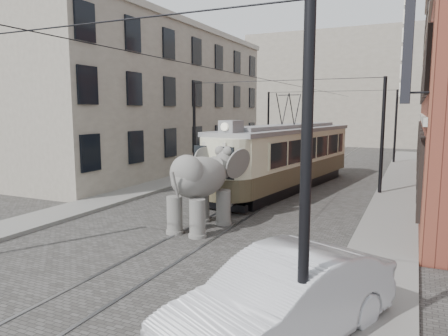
% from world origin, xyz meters
% --- Properties ---
extents(ground, '(120.00, 120.00, 0.00)m').
position_xyz_m(ground, '(0.00, 0.00, 0.00)').
color(ground, '#494743').
extents(tram_rails, '(1.54, 80.00, 0.02)m').
position_xyz_m(tram_rails, '(0.00, 0.00, 0.01)').
color(tram_rails, slate).
rests_on(tram_rails, ground).
extents(sidewalk_right, '(2.00, 60.00, 0.15)m').
position_xyz_m(sidewalk_right, '(6.00, 0.00, 0.07)').
color(sidewalk_right, slate).
rests_on(sidewalk_right, ground).
extents(sidewalk_left, '(2.00, 60.00, 0.15)m').
position_xyz_m(sidewalk_left, '(-6.50, 0.00, 0.07)').
color(sidewalk_left, slate).
rests_on(sidewalk_left, ground).
extents(stucco_building, '(7.00, 24.00, 10.00)m').
position_xyz_m(stucco_building, '(-11.00, 10.00, 5.00)').
color(stucco_building, gray).
rests_on(stucco_building, ground).
extents(distant_block, '(28.00, 10.00, 14.00)m').
position_xyz_m(distant_block, '(0.00, 40.00, 7.00)').
color(distant_block, gray).
rests_on(distant_block, ground).
extents(catenary, '(11.00, 30.20, 6.00)m').
position_xyz_m(catenary, '(-0.20, 5.00, 3.00)').
color(catenary, black).
rests_on(catenary, ground).
extents(tram, '(4.61, 13.36, 5.20)m').
position_xyz_m(tram, '(0.36, 5.76, 2.60)').
color(tram, beige).
rests_on(tram, ground).
extents(elephant, '(2.95, 4.98, 2.95)m').
position_xyz_m(elephant, '(-0.31, -3.24, 1.48)').
color(elephant, slate).
rests_on(elephant, ground).
extents(parked_car, '(3.71, 5.50, 1.71)m').
position_xyz_m(parked_car, '(4.69, -9.36, 0.86)').
color(parked_car, '#B4B4B9').
rests_on(parked_car, ground).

